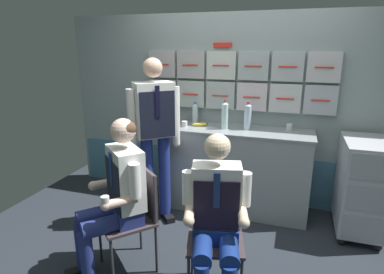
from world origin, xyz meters
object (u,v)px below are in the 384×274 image
(folding_chair_right, at_px, (216,223))
(crew_member_right, at_px, (216,216))
(crew_member_left, at_px, (116,192))
(snack_banana, at_px, (200,124))
(water_bottle_clear, at_px, (195,113))
(coffee_cup_white, at_px, (185,124))
(service_trolley, at_px, (361,185))
(folding_chair_left, at_px, (137,208))
(crew_member_standing, at_px, (155,128))

(folding_chair_right, height_order, crew_member_right, crew_member_right)
(crew_member_left, height_order, snack_banana, crew_member_left)
(water_bottle_clear, bearing_deg, crew_member_right, -67.53)
(coffee_cup_white, bearing_deg, service_trolley, -1.89)
(folding_chair_right, distance_m, snack_banana, 1.42)
(crew_member_left, xyz_separation_m, folding_chair_right, (0.77, 0.09, -0.18))
(service_trolley, bearing_deg, snack_banana, 175.77)
(folding_chair_left, relative_size, crew_member_left, 0.66)
(crew_member_right, bearing_deg, snack_banana, 110.95)
(water_bottle_clear, bearing_deg, crew_member_standing, -107.25)
(folding_chair_left, relative_size, crew_member_standing, 0.50)
(service_trolley, relative_size, crew_member_standing, 0.56)
(coffee_cup_white, xyz_separation_m, snack_banana, (0.16, 0.06, -0.01))
(folding_chair_left, relative_size, water_bottle_clear, 3.50)
(coffee_cup_white, distance_m, snack_banana, 0.17)
(crew_member_left, height_order, folding_chair_right, crew_member_left)
(service_trolley, height_order, folding_chair_right, service_trolley)
(coffee_cup_white, bearing_deg, crew_member_left, -95.02)
(folding_chair_right, distance_m, water_bottle_clear, 1.62)
(snack_banana, bearing_deg, crew_member_left, -101.45)
(water_bottle_clear, xyz_separation_m, snack_banana, (0.11, -0.15, -0.09))
(folding_chair_left, bearing_deg, crew_member_right, -14.64)
(service_trolley, distance_m, water_bottle_clear, 1.87)
(crew_member_right, distance_m, water_bottle_clear, 1.73)
(folding_chair_right, relative_size, coffee_cup_white, 13.59)
(service_trolley, bearing_deg, water_bottle_clear, 171.22)
(folding_chair_right, xyz_separation_m, crew_member_standing, (-0.81, 0.74, 0.49))
(service_trolley, distance_m, crew_member_standing, 2.08)
(service_trolley, bearing_deg, crew_member_standing, -168.70)
(crew_member_right, height_order, coffee_cup_white, crew_member_right)
(crew_member_left, height_order, crew_member_standing, crew_member_standing)
(service_trolley, relative_size, crew_member_left, 0.74)
(service_trolley, bearing_deg, folding_chair_left, -148.84)
(crew_member_left, relative_size, water_bottle_clear, 5.28)
(crew_member_left, bearing_deg, crew_member_standing, 92.77)
(service_trolley, distance_m, crew_member_left, 2.30)
(folding_chair_left, bearing_deg, water_bottle_clear, 87.52)
(crew_member_right, height_order, water_bottle_clear, crew_member_right)
(folding_chair_right, xyz_separation_m, snack_banana, (-0.50, 1.25, 0.43))
(folding_chair_right, bearing_deg, water_bottle_clear, 113.34)
(service_trolley, distance_m, folding_chair_left, 2.14)
(crew_member_left, height_order, coffee_cup_white, crew_member_left)
(service_trolley, xyz_separation_m, snack_banana, (-1.66, 0.12, 0.45))
(crew_member_left, relative_size, folding_chair_right, 1.51)
(crew_member_standing, distance_m, water_bottle_clear, 0.70)
(crew_member_left, xyz_separation_m, crew_member_right, (0.81, -0.07, -0.03))
(service_trolley, height_order, crew_member_right, crew_member_right)
(folding_chair_right, relative_size, crew_member_right, 0.69)
(crew_member_standing, height_order, snack_banana, crew_member_standing)
(service_trolley, xyz_separation_m, water_bottle_clear, (-1.77, 0.27, 0.54))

